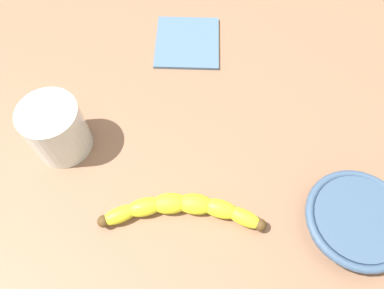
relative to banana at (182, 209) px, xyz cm
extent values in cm
cube|color=#8D6348|center=(6.22, -0.41, -3.05)|extent=(120.00, 120.00, 3.00)
ellipsoid|color=yellow|center=(-5.51, -7.19, 0.00)|extent=(5.89, 5.10, 2.33)
ellipsoid|color=yellow|center=(-2.67, -4.81, 0.00)|extent=(5.86, 5.84, 2.71)
ellipsoid|color=yellow|center=(-0.28, -1.99, 0.00)|extent=(5.74, 6.33, 3.09)
ellipsoid|color=yellow|center=(1.60, 1.21, 0.00)|extent=(5.19, 6.35, 3.09)
ellipsoid|color=yellow|center=(2.90, 4.68, 0.00)|extent=(4.11, 6.09, 2.71)
ellipsoid|color=yellow|center=(3.59, 8.32, 0.00)|extent=(2.88, 5.77, 2.33)
sphere|color=#513819|center=(-7.57, -8.63, 0.00)|extent=(1.81, 1.81, 1.81)
sphere|color=#513819|center=(3.85, 10.81, 0.00)|extent=(1.81, 1.81, 1.81)
cylinder|color=silver|center=(19.72, 11.41, 3.19)|extent=(9.09, 9.09, 9.46)
cylinder|color=beige|center=(19.72, 11.41, 2.98)|extent=(8.59, 8.59, 8.55)
cylinder|color=#3D5675|center=(-13.79, -20.70, 0.32)|extent=(12.59, 12.59, 3.72)
torus|color=#3D5675|center=(-13.79, -20.70, 1.58)|extent=(14.88, 14.88, 1.20)
cube|color=slate|center=(29.75, -17.12, -1.25)|extent=(17.70, 17.34, 0.60)
camera|label=1|loc=(-15.82, 7.16, 50.84)|focal=33.78mm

